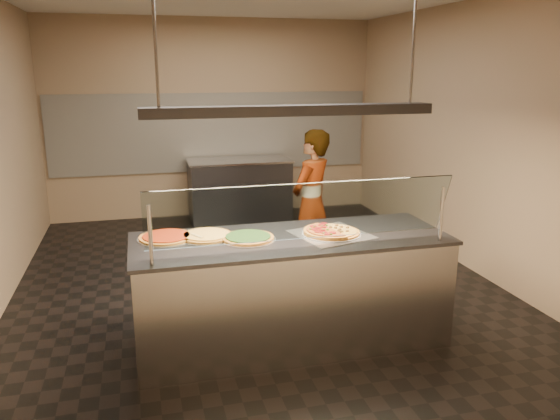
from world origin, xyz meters
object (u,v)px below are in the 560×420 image
object	(u,v)px
serving_counter	(291,290)
sneeze_guard	(304,212)
heat_lamp_housing	(292,110)
half_pizza_sausage	(344,230)
pizza_cheese	(206,235)
pizza_tomato	(166,237)
pizza_spinach	(248,238)
perforated_tray	(331,234)
prep_table	(240,190)
worker	(311,203)
half_pizza_pepperoni	(318,232)
pizza_spatula	(204,237)

from	to	relation	value
serving_counter	sneeze_guard	size ratio (longest dim) A/B	1.10
heat_lamp_housing	half_pizza_sausage	bearing A→B (deg)	-3.01
pizza_cheese	pizza_tomato	world-z (taller)	same
pizza_spinach	perforated_tray	bearing A→B (deg)	-3.58
pizza_tomato	half_pizza_sausage	bearing A→B (deg)	-9.33
perforated_tray	half_pizza_sausage	xyz separation A→B (m)	(0.11, -0.00, 0.02)
prep_table	worker	world-z (taller)	worker
perforated_tray	half_pizza_pepperoni	distance (m)	0.11
half_pizza_pepperoni	worker	size ratio (longest dim) A/B	0.31
pizza_cheese	prep_table	distance (m)	3.91
serving_counter	worker	distance (m)	1.66
serving_counter	pizza_tomato	size ratio (longest dim) A/B	5.56
half_pizza_pepperoni	pizza_spinach	size ratio (longest dim) A/B	1.13
pizza_spatula	prep_table	world-z (taller)	pizza_spatula
pizza_spatula	heat_lamp_housing	world-z (taller)	heat_lamp_housing
sneeze_guard	prep_table	size ratio (longest dim) A/B	1.52
pizza_spinach	heat_lamp_housing	size ratio (longest dim) A/B	0.19
prep_table	heat_lamp_housing	xyz separation A→B (m)	(-0.29, -3.93, 1.48)
worker	heat_lamp_housing	bearing A→B (deg)	24.57
perforated_tray	half_pizza_pepperoni	bearing A→B (deg)	179.93
serving_counter	pizza_cheese	size ratio (longest dim) A/B	5.69
half_pizza_sausage	prep_table	bearing A→B (deg)	92.27
serving_counter	worker	xyz separation A→B (m)	(0.65, 1.48, 0.35)
sneeze_guard	heat_lamp_housing	world-z (taller)	heat_lamp_housing
prep_table	heat_lamp_housing	world-z (taller)	heat_lamp_housing
half_pizza_sausage	pizza_spinach	size ratio (longest dim) A/B	1.13
prep_table	worker	size ratio (longest dim) A/B	0.94
half_pizza_pepperoni	pizza_tomato	distance (m)	1.24
pizza_cheese	pizza_tomato	size ratio (longest dim) A/B	0.98
pizza_tomato	heat_lamp_housing	distance (m)	1.43
pizza_tomato	worker	xyz separation A→B (m)	(1.64, 1.27, -0.13)
perforated_tray	pizza_cheese	size ratio (longest dim) A/B	1.50
half_pizza_pepperoni	pizza_cheese	bearing A→B (deg)	167.72
sneeze_guard	pizza_cheese	xyz separation A→B (m)	(-0.67, 0.52, -0.28)
perforated_tray	pizza_spatula	size ratio (longest dim) A/B	2.60
pizza_spinach	worker	xyz separation A→B (m)	(1.01, 1.46, -0.13)
serving_counter	heat_lamp_housing	xyz separation A→B (m)	(0.00, 0.00, 1.48)
serving_counter	pizza_spinach	size ratio (longest dim) A/B	5.79
pizza_cheese	serving_counter	bearing A→B (deg)	-14.41
sneeze_guard	heat_lamp_housing	xyz separation A→B (m)	(0.00, 0.34, 0.72)
serving_counter	perforated_tray	size ratio (longest dim) A/B	3.80
prep_table	heat_lamp_housing	distance (m)	4.21
pizza_cheese	pizza_spatula	world-z (taller)	pizza_spatula
serving_counter	pizza_spatula	size ratio (longest dim) A/B	9.88
pizza_spatula	pizza_spinach	bearing A→B (deg)	-12.03
pizza_tomato	heat_lamp_housing	world-z (taller)	heat_lamp_housing
pizza_cheese	worker	bearing A→B (deg)	44.77
sneeze_guard	half_pizza_sausage	size ratio (longest dim) A/B	4.64
pizza_cheese	prep_table	xyz separation A→B (m)	(0.96, 3.76, -0.48)
pizza_tomato	pizza_spatula	size ratio (longest dim) A/B	1.78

